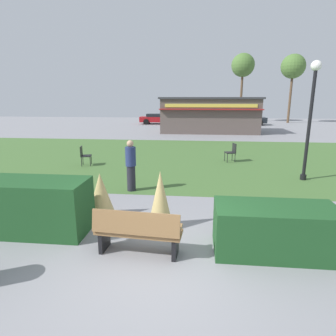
{
  "coord_description": "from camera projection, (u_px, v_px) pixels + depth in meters",
  "views": [
    {
      "loc": [
        0.64,
        -4.57,
        3.01
      ],
      "look_at": [
        -0.18,
        3.41,
        1.04
      ],
      "focal_mm": 30.59,
      "sensor_mm": 36.0,
      "label": 1
    }
  ],
  "objects": [
    {
      "name": "parked_car_west_slot",
      "position": [
        158.0,
        118.0,
        33.49
      ],
      "size": [
        4.24,
        2.13,
        1.2
      ],
      "color": "maroon",
      "rests_on": "ground_plane"
    },
    {
      "name": "hedge_left",
      "position": [
        36.0,
        206.0,
        6.49
      ],
      "size": [
        2.34,
        1.1,
        1.23
      ],
      "primitive_type": "cube",
      "color": "#1E4C23",
      "rests_on": "ground_plane"
    },
    {
      "name": "parked_car_east_slot",
      "position": [
        246.0,
        119.0,
        32.48
      ],
      "size": [
        4.21,
        2.08,
        1.2
      ],
      "color": "black",
      "rests_on": "ground_plane"
    },
    {
      "name": "hedge_right",
      "position": [
        275.0,
        230.0,
        5.64
      ],
      "size": [
        2.36,
        1.1,
        0.96
      ],
      "primitive_type": "cube",
      "color": "#1E4C23",
      "rests_on": "ground_plane"
    },
    {
      "name": "lawn_patch",
      "position": [
        184.0,
        157.0,
        14.81
      ],
      "size": [
        36.0,
        12.0,
        0.01
      ],
      "primitive_type": "cube",
      "color": "#446B33",
      "rests_on": "ground_plane"
    },
    {
      "name": "ornamental_grass_behind_left",
      "position": [
        160.0,
        200.0,
        6.64
      ],
      "size": [
        0.62,
        0.62,
        1.39
      ],
      "primitive_type": "cone",
      "color": "tan",
      "rests_on": "ground_plane"
    },
    {
      "name": "food_kiosk",
      "position": [
        209.0,
        115.0,
        25.5
      ],
      "size": [
        8.64,
        4.59,
        3.06
      ],
      "color": "#594C47",
      "rests_on": "ground_plane"
    },
    {
      "name": "ground_plane",
      "position": [
        159.0,
        268.0,
        5.2
      ],
      "size": [
        80.0,
        80.0,
        0.0
      ],
      "primitive_type": "plane",
      "color": "gray"
    },
    {
      "name": "cafe_chair_east",
      "position": [
        84.0,
        154.0,
        12.93
      ],
      "size": [
        0.53,
        0.53,
        0.89
      ],
      "color": "black",
      "rests_on": "ground_plane"
    },
    {
      "name": "person_strolling",
      "position": [
        131.0,
        165.0,
        9.34
      ],
      "size": [
        0.34,
        0.34,
        1.69
      ],
      "rotation": [
        0.0,
        0.0,
        2.94
      ],
      "color": "#23232D",
      "rests_on": "ground_plane"
    },
    {
      "name": "ornamental_grass_behind_right",
      "position": [
        101.0,
        195.0,
        7.37
      ],
      "size": [
        0.73,
        0.73,
        1.15
      ],
      "primitive_type": "cone",
      "color": "tan",
      "rests_on": "ground_plane"
    },
    {
      "name": "tree_right_bg",
      "position": [
        293.0,
        67.0,
        33.63
      ],
      "size": [
        2.8,
        2.8,
        7.99
      ],
      "color": "brown",
      "rests_on": "ground_plane"
    },
    {
      "name": "park_bench",
      "position": [
        138.0,
        232.0,
        5.55
      ],
      "size": [
        1.74,
        0.66,
        0.95
      ],
      "color": "olive",
      "rests_on": "ground_plane"
    },
    {
      "name": "cafe_chair_west",
      "position": [
        232.0,
        151.0,
        13.71
      ],
      "size": [
        0.53,
        0.53,
        0.89
      ],
      "color": "black",
      "rests_on": "ground_plane"
    },
    {
      "name": "parked_car_center_slot",
      "position": [
        203.0,
        119.0,
        32.97
      ],
      "size": [
        4.35,
        2.37,
        1.2
      ],
      "color": "silver",
      "rests_on": "ground_plane"
    },
    {
      "name": "lamppost_mid",
      "position": [
        311.0,
        107.0,
        10.16
      ],
      "size": [
        0.36,
        0.36,
        4.27
      ],
      "color": "black",
      "rests_on": "ground_plane"
    },
    {
      "name": "tree_left_bg",
      "position": [
        243.0,
        66.0,
        34.84
      ],
      "size": [
        2.8,
        2.8,
        8.26
      ],
      "color": "brown",
      "rests_on": "ground_plane"
    }
  ]
}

